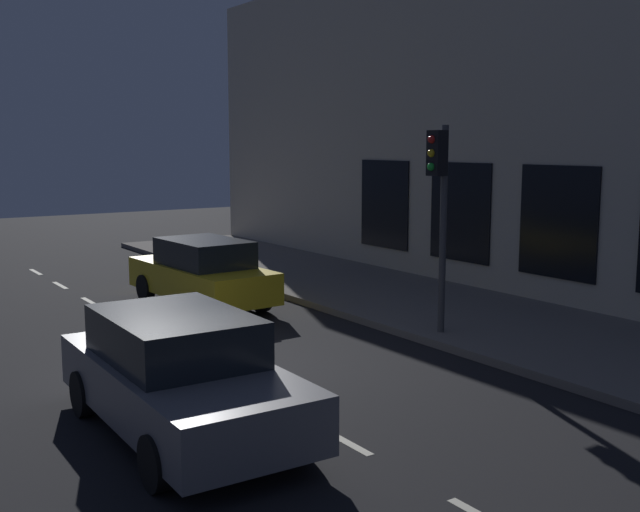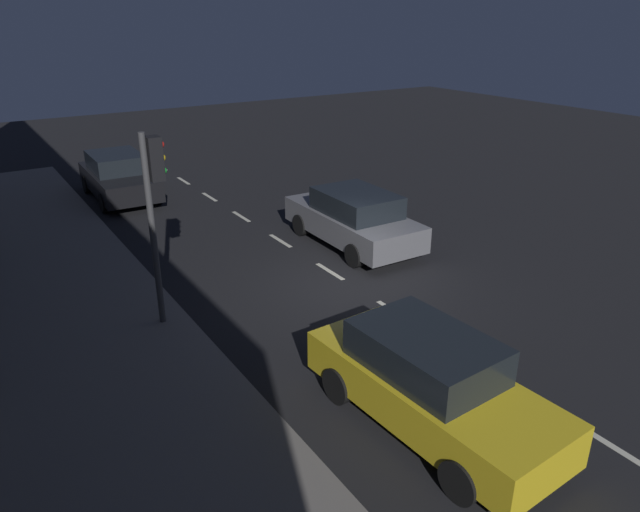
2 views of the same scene
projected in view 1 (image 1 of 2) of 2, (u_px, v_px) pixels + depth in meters
ground_plane at (217, 371)px, 12.76m from camera, size 60.00×60.00×0.00m
sidewalk at (484, 319)px, 16.19m from camera, size 4.50×32.00×0.15m
building_facade at (572, 113)px, 16.96m from camera, size 0.65×32.00×8.86m
lane_centre_line at (245, 387)px, 11.94m from camera, size 0.12×27.20×0.01m
traffic_light at (439, 189)px, 14.35m from camera, size 0.48×0.32×3.95m
parked_car_1 at (180, 374)px, 9.92m from camera, size 2.04×4.51×1.58m
parked_car_2 at (202, 273)px, 17.74m from camera, size 1.98×4.43×1.58m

